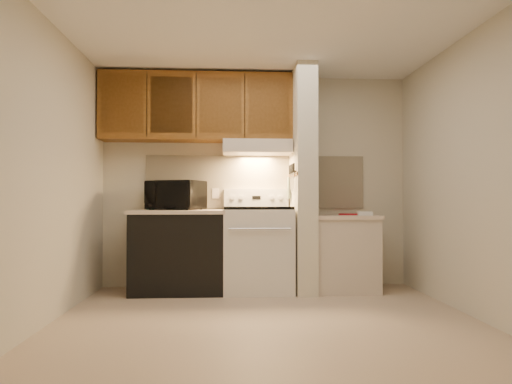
{
  "coord_description": "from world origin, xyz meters",
  "views": [
    {
      "loc": [
        -0.32,
        -3.94,
        1.02
      ],
      "look_at": [
        -0.04,
        0.75,
        1.1
      ],
      "focal_mm": 32.0,
      "sensor_mm": 36.0,
      "label": 1
    }
  ],
  "objects": [
    {
      "name": "range_body",
      "position": [
        0.0,
        1.16,
        0.46
      ],
      "size": [
        0.76,
        0.65,
        0.92
      ],
      "primitive_type": "cube",
      "color": "silver",
      "rests_on": "floor"
    },
    {
      "name": "teal_jar",
      "position": [
        -1.23,
        1.39,
        0.96
      ],
      "size": [
        0.09,
        0.09,
        0.1
      ],
      "primitive_type": "cylinder",
      "rotation": [
        0.0,
        0.0,
        -0.06
      ],
      "color": "#275B50",
      "rests_on": "left_countertop"
    },
    {
      "name": "ceiling",
      "position": [
        0.0,
        0.0,
        2.5
      ],
      "size": [
        3.6,
        3.6,
        0.0
      ],
      "primitive_type": "plane",
      "rotation": [
        3.14,
        0.0,
        0.0
      ],
      "color": "white",
      "rests_on": "wall_back"
    },
    {
      "name": "left_countertop",
      "position": [
        -0.88,
        1.17,
        0.89
      ],
      "size": [
        1.04,
        0.67,
        0.04
      ],
      "primitive_type": "cube",
      "color": "beige",
      "rests_on": "dishwasher_front"
    },
    {
      "name": "outlet",
      "position": [
        -0.48,
        1.48,
        1.1
      ],
      "size": [
        0.08,
        0.01,
        0.12
      ],
      "primitive_type": "cube",
      "color": "beige",
      "rests_on": "backsplash"
    },
    {
      "name": "oven_handle",
      "position": [
        0.0,
        0.8,
        0.72
      ],
      "size": [
        0.65,
        0.02,
        0.02
      ],
      "primitive_type": "cylinder",
      "rotation": [
        0.0,
        1.57,
        0.0
      ],
      "color": "silver",
      "rests_on": "range_body"
    },
    {
      "name": "knife_handle_d",
      "position": [
        0.38,
        1.18,
        1.37
      ],
      "size": [
        0.02,
        0.02,
        0.1
      ],
      "primitive_type": "cylinder",
      "color": "black",
      "rests_on": "knife_strip"
    },
    {
      "name": "upper_cabinets",
      "position": [
        -0.69,
        1.32,
        2.08
      ],
      "size": [
        2.18,
        0.33,
        0.77
      ],
      "primitive_type": "cube",
      "color": "brown",
      "rests_on": "wall_back"
    },
    {
      "name": "range_hood",
      "position": [
        0.0,
        1.28,
        1.62
      ],
      "size": [
        0.78,
        0.44,
        0.15
      ],
      "primitive_type": "cube",
      "color": "beige",
      "rests_on": "upper_cabinets"
    },
    {
      "name": "knife_blade_d",
      "position": [
        0.38,
        1.19,
        1.22
      ],
      "size": [
        0.01,
        0.04,
        0.16
      ],
      "primitive_type": "cube",
      "color": "silver",
      "rests_on": "knife_strip"
    },
    {
      "name": "red_folder",
      "position": [
        1.07,
        1.25,
        0.86
      ],
      "size": [
        0.32,
        0.39,
        0.01
      ],
      "primitive_type": "cube",
      "rotation": [
        0.0,
        0.0,
        -0.25
      ],
      "color": "#AA1119",
      "rests_on": "right_countertop"
    },
    {
      "name": "range_knob_right_inner",
      "position": [
        0.18,
        1.4,
        1.05
      ],
      "size": [
        0.05,
        0.02,
        0.05
      ],
      "primitive_type": "cylinder",
      "rotation": [
        1.57,
        0.0,
        0.0
      ],
      "color": "silver",
      "rests_on": "range_backguard"
    },
    {
      "name": "cab_door_b",
      "position": [
        -0.96,
        1.17,
        2.08
      ],
      "size": [
        0.46,
        0.01,
        0.63
      ],
      "primitive_type": "cube",
      "color": "brown",
      "rests_on": "upper_cabinets"
    },
    {
      "name": "wall_back",
      "position": [
        0.0,
        1.5,
        1.25
      ],
      "size": [
        3.6,
        2.5,
        0.02
      ],
      "primitive_type": "cube",
      "rotation": [
        1.57,
        0.0,
        0.0
      ],
      "color": "beige",
      "rests_on": "floor"
    },
    {
      "name": "range_knob_left_outer",
      "position": [
        -0.28,
        1.4,
        1.05
      ],
      "size": [
        0.05,
        0.02,
        0.05
      ],
      "primitive_type": "cylinder",
      "rotation": [
        1.57,
        0.0,
        0.0
      ],
      "color": "silver",
      "rests_on": "range_backguard"
    },
    {
      "name": "range_backguard",
      "position": [
        0.0,
        1.44,
        1.05
      ],
      "size": [
        0.76,
        0.08,
        0.2
      ],
      "primitive_type": "cube",
      "color": "silver",
      "rests_on": "range_body"
    },
    {
      "name": "knife_handle_e",
      "position": [
        0.38,
        1.27,
        1.37
      ],
      "size": [
        0.02,
        0.02,
        0.1
      ],
      "primitive_type": "cylinder",
      "color": "black",
      "rests_on": "knife_strip"
    },
    {
      "name": "knife_handle_c",
      "position": [
        0.38,
        1.1,
        1.37
      ],
      "size": [
        0.02,
        0.02,
        0.1
      ],
      "primitive_type": "cylinder",
      "color": "black",
      "rests_on": "knife_strip"
    },
    {
      "name": "right_countertop",
      "position": [
        0.97,
        1.15,
        0.83
      ],
      "size": [
        0.74,
        0.64,
        0.04
      ],
      "primitive_type": "cube",
      "color": "beige",
      "rests_on": "right_cab_base"
    },
    {
      "name": "backsplash",
      "position": [
        0.0,
        1.49,
        1.24
      ],
      "size": [
        2.6,
        0.02,
        0.63
      ],
      "primitive_type": "cube",
      "color": "#FEEDC8",
      "rests_on": "wall_back"
    },
    {
      "name": "right_cab_base",
      "position": [
        0.97,
        1.15,
        0.4
      ],
      "size": [
        0.7,
        0.6,
        0.81
      ],
      "primitive_type": "cube",
      "color": "beige",
      "rests_on": "floor"
    },
    {
      "name": "microwave",
      "position": [
        -0.93,
        1.31,
        1.08
      ],
      "size": [
        0.71,
        0.62,
        0.33
      ],
      "primitive_type": "imported",
      "rotation": [
        0.0,
        0.0,
        -0.43
      ],
      "color": "black",
      "rests_on": "left_countertop"
    },
    {
      "name": "knife_handle_b",
      "position": [
        0.38,
        1.01,
        1.37
      ],
      "size": [
        0.02,
        0.02,
        0.1
      ],
      "primitive_type": "cylinder",
      "color": "black",
      "rests_on": "knife_strip"
    },
    {
      "name": "knife_handle_a",
      "position": [
        0.38,
        0.93,
        1.37
      ],
      "size": [
        0.02,
        0.02,
        0.1
      ],
      "primitive_type": "cylinder",
      "color": "black",
      "rests_on": "knife_strip"
    },
    {
      "name": "cab_gap_a",
      "position": [
        -1.23,
        1.16,
        2.08
      ],
      "size": [
        0.01,
        0.01,
        0.73
      ],
      "primitive_type": "cube",
      "color": "black",
      "rests_on": "upper_cabinets"
    },
    {
      "name": "dishwasher_front",
      "position": [
        -0.88,
        1.17,
        0.43
      ],
      "size": [
        1.0,
        0.63,
        0.87
      ],
      "primitive_type": "cube",
      "color": "black",
      "rests_on": "floor"
    },
    {
      "name": "hood_lip",
      "position": [
        0.0,
        1.07,
        1.58
      ],
      "size": [
        0.78,
        0.04,
        0.06
      ],
      "primitive_type": "cube",
      "color": "beige",
      "rests_on": "range_hood"
    },
    {
      "name": "range_display",
      "position": [
        0.0,
        1.4,
        1.05
      ],
      "size": [
        0.1,
        0.01,
        0.04
      ],
      "primitive_type": "cube",
      "color": "black",
      "rests_on": "range_backguard"
    },
    {
      "name": "cab_door_d",
      "position": [
        0.13,
        1.17,
        2.08
      ],
      "size": [
        0.46,
        0.01,
        0.63
      ],
      "primitive_type": "cube",
      "color": "brown",
      "rests_on": "upper_cabinets"
    },
    {
      "name": "oven_window",
      "position": [
        0.0,
        0.84,
        0.5
      ],
      "size": [
        0.5,
        0.01,
        0.3
      ],
      "primitive_type": "cube",
      "color": "black",
      "rests_on": "range_body"
    },
    {
      "name": "oven_mitt",
      "position": [
        0.38,
        1.32,
        1.16
      ],
      "size": [
        0.03,
        0.1,
        0.25
      ],
      "primitive_type": "cube",
      "color": "#63705C",
      "rests_on": "partition_pillar"
    },
    {
      "name": "wall_right",
      "position": [
        1.8,
        0.0,
        1.25
      ],
      "size": [
        0.02,
        3.0,
        2.5
      ],
      "primitive_type": "cube",
      "color": "beige",
      "rests_on": "floor"
    },
    {
      "name": "knife_blade_b",
      "position": [
        0.38,
        1.02,
        1.21
      ],
      "size": [
        0.01,
        0.04,
        0.18
      ],
      "primitive_type": "cube",
      "color": "silver",
      "rests_on": "knife_strip"
    },
    {
      "name": "knife_blade_e",
      "position": [
        0.38,
        1.26,
        1.21
      ],
      "size": [
        0.01,
        0.04,
        0.18
      ],
      "primitive_type": "cube",
      "color": "silver",
      "rests_on": "knife_strip"
    },
    {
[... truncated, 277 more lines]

